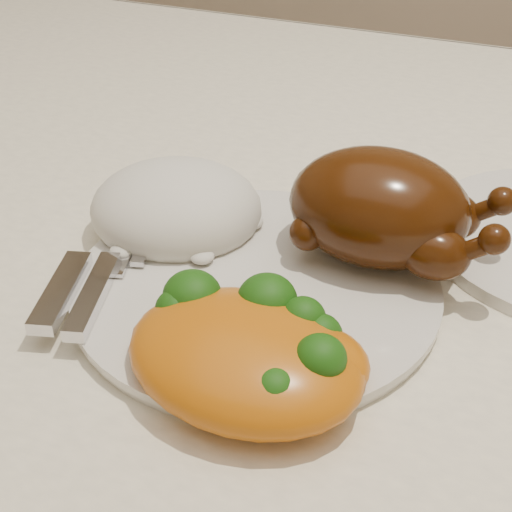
% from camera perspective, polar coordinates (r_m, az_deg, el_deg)
% --- Properties ---
extents(dining_table, '(1.60, 0.90, 0.76)m').
position_cam_1_polar(dining_table, '(0.62, 11.28, -6.68)').
color(dining_table, brown).
rests_on(dining_table, floor).
extents(tablecloth, '(1.73, 1.03, 0.18)m').
position_cam_1_polar(tablecloth, '(0.58, 12.07, -1.18)').
color(tablecloth, beige).
rests_on(tablecloth, dining_table).
extents(dinner_plate, '(0.32, 0.32, 0.01)m').
position_cam_1_polar(dinner_plate, '(0.49, -0.00, -2.44)').
color(dinner_plate, silver).
rests_on(dinner_plate, tablecloth).
extents(roast_chicken, '(0.16, 0.10, 0.08)m').
position_cam_1_polar(roast_chicken, '(0.50, 10.18, 3.77)').
color(roast_chicken, '#401E06').
rests_on(roast_chicken, dinner_plate).
extents(rice_mound, '(0.16, 0.15, 0.07)m').
position_cam_1_polar(rice_mound, '(0.55, -6.39, 3.75)').
color(rice_mound, silver).
rests_on(rice_mound, dinner_plate).
extents(mac_and_cheese, '(0.15, 0.12, 0.06)m').
position_cam_1_polar(mac_and_cheese, '(0.41, -0.43, -7.67)').
color(mac_and_cheese, '#D7650D').
rests_on(mac_and_cheese, dinner_plate).
extents(cutlery, '(0.07, 0.20, 0.01)m').
position_cam_1_polar(cutlery, '(0.50, -12.32, -1.11)').
color(cutlery, silver).
rests_on(cutlery, dinner_plate).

